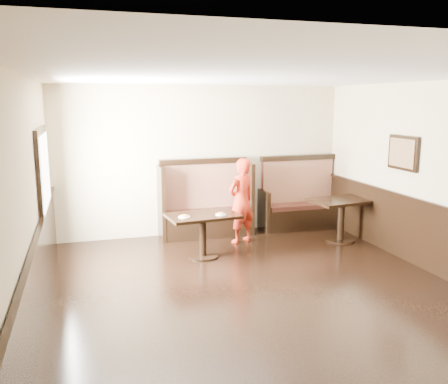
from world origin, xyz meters
name	(u,v)px	position (x,y,z in m)	size (l,w,h in m)	color
ground	(271,305)	(0.00, 0.00, 0.00)	(7.00, 7.00, 0.00)	black
room_shell	(242,249)	(-0.30, 0.28, 0.67)	(7.00, 7.00, 7.00)	#BEAD8A
booth_main	(205,208)	(0.00, 3.30, 0.53)	(1.75, 0.72, 1.45)	black
booth_neighbor	(299,204)	(1.95, 3.29, 0.48)	(1.65, 0.72, 1.45)	black
table_main	(203,225)	(-0.37, 2.03, 0.55)	(1.20, 0.82, 0.72)	black
table_neighbor	(341,210)	(2.26, 2.21, 0.58)	(1.20, 0.87, 0.77)	black
child	(241,201)	(0.50, 2.67, 0.76)	(0.56, 0.36, 1.52)	#B72713
pizza_plate_left	(184,216)	(-0.69, 1.95, 0.73)	(0.19, 0.19, 0.03)	white
pizza_plate_right	(221,214)	(-0.09, 1.94, 0.73)	(0.18, 0.18, 0.03)	white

